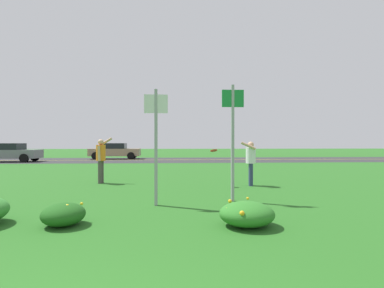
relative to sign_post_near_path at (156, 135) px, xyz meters
The scene contains 12 objects.
ground_plane 6.74m from the sign_post_near_path, 96.52° to the left, with size 120.00×120.00×0.00m, color #26601E.
highway_strip 19.06m from the sign_post_near_path, 92.24° to the left, with size 120.00×8.20×0.01m, color #2D2D30.
highway_center_stripe 19.06m from the sign_post_near_path, 92.24° to the left, with size 120.00×0.16×0.00m, color yellow.
daylily_clump_mid_left 2.72m from the sign_post_near_path, 133.50° to the right, with size 0.76×0.82×0.41m.
daylily_clump_mid_right 2.95m from the sign_post_near_path, 48.00° to the right, with size 0.99×0.95×0.45m.
sign_post_near_path is the anchor object (origin of this frame).
sign_post_by_roadside 1.97m from the sign_post_near_path, 11.48° to the left, with size 0.56×0.10×2.97m.
person_thrower_orange_shirt 4.72m from the sign_post_near_path, 118.62° to the left, with size 0.56×0.52×1.70m.
person_catcher_white_shirt 4.47m from the sign_post_near_path, 45.01° to the left, with size 0.56×0.52×1.54m.
frisbee_red 3.60m from the sign_post_near_path, 59.46° to the left, with size 0.25×0.24×0.12m.
car_gray_leftmost 21.10m from the sign_post_near_path, 125.68° to the left, with size 4.50×2.00×1.45m.
car_tan_center_left 21.39m from the sign_post_near_path, 103.10° to the left, with size 4.50×2.00×1.45m.
Camera 1 is at (1.12, -1.24, 1.50)m, focal length 28.29 mm.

